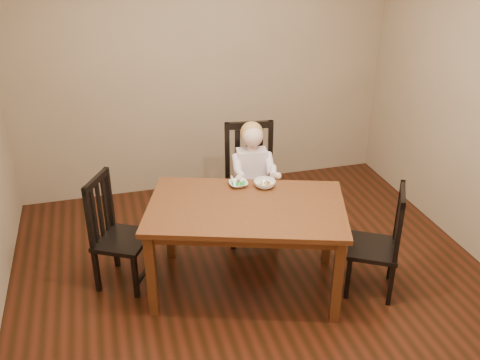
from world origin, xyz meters
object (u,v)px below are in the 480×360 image
object	(u,v)px
bowl_veg	(265,184)
chair_right	(380,243)
dining_table	(246,215)
chair_left	(116,234)
bowl_peas	(238,184)
toddler	(252,171)
chair_child	(251,184)

from	to	relation	value
bowl_veg	chair_right	bearing A→B (deg)	-37.28
dining_table	chair_left	bearing A→B (deg)	160.59
bowl_veg	bowl_peas	bearing A→B (deg)	160.13
bowl_peas	chair_right	bearing A→B (deg)	-34.12
chair_right	bowl_peas	xyz separation A→B (m)	(-0.97, 0.66, 0.33)
bowl_peas	toddler	bearing A→B (deg)	59.26
chair_left	toddler	bearing A→B (deg)	135.45
bowl_veg	toddler	bearing A→B (deg)	86.21
dining_table	chair_left	world-z (taller)	chair_left
dining_table	chair_right	size ratio (longest dim) A/B	1.86
chair_right	chair_child	bearing A→B (deg)	63.75
chair_left	toddler	distance (m)	1.33
chair_child	bowl_veg	size ratio (longest dim) A/B	6.10
bowl_peas	dining_table	bearing A→B (deg)	-94.79
chair_right	bowl_veg	world-z (taller)	chair_right
dining_table	chair_child	distance (m)	0.84
dining_table	chair_left	xyz separation A→B (m)	(-0.99, 0.35, -0.21)
chair_left	bowl_peas	xyz separation A→B (m)	(1.02, -0.01, 0.32)
toddler	bowl_veg	world-z (taller)	toddler
dining_table	toddler	size ratio (longest dim) A/B	2.81
chair_child	toddler	bearing A→B (deg)	90.00
toddler	bowl_peas	bearing A→B (deg)	66.62
chair_left	bowl_peas	distance (m)	1.07
toddler	bowl_veg	size ratio (longest dim) A/B	3.45
dining_table	chair_child	bearing A→B (deg)	70.99
dining_table	chair_child	size ratio (longest dim) A/B	1.59
chair_right	bowl_veg	bearing A→B (deg)	83.02
chair_left	bowl_veg	size ratio (longest dim) A/B	5.35
bowl_peas	chair_child	bearing A→B (deg)	61.71
chair_right	toddler	bearing A→B (deg)	65.35
chair_left	dining_table	bearing A→B (deg)	99.19
toddler	bowl_peas	distance (m)	0.47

